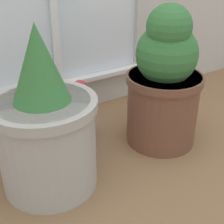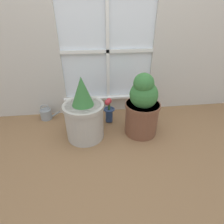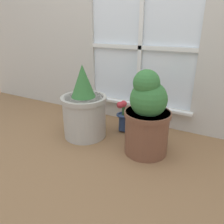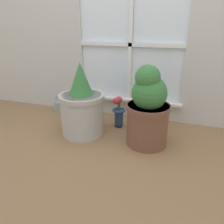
# 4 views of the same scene
# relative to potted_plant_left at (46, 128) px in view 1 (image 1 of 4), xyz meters

# --- Properties ---
(ground_plane) EXTENTS (10.00, 10.00, 0.00)m
(ground_plane) POSITION_rel_potted_plant_left_xyz_m (0.29, -0.14, -0.26)
(ground_plane) COLOR olive
(potted_plant_left) EXTENTS (0.40, 0.40, 0.65)m
(potted_plant_left) POSITION_rel_potted_plant_left_xyz_m (0.00, 0.00, 0.00)
(potted_plant_left) COLOR #B7B2A8
(potted_plant_left) RESTS_ON ground_plane
(potted_plant_right) EXTENTS (0.35, 0.35, 0.66)m
(potted_plant_right) POSITION_rel_potted_plant_left_xyz_m (0.58, -0.00, 0.05)
(potted_plant_right) COLOR brown
(potted_plant_right) RESTS_ON ground_plane
(flower_vase) EXTENTS (0.13, 0.13, 0.31)m
(flower_vase) POSITION_rel_potted_plant_left_xyz_m (0.27, 0.23, -0.10)
(flower_vase) COLOR navy
(flower_vase) RESTS_ON ground_plane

